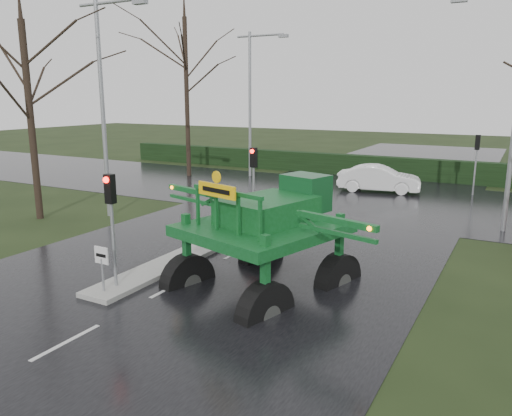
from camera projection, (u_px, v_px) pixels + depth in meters
The scene contains 16 objects.
ground at pixel (172, 287), 15.20m from camera, with size 140.00×140.00×0.00m, color black.
road_main at pixel (303, 218), 23.75m from camera, with size 14.00×80.00×0.02m, color black.
road_cross at pixel (344, 196), 28.89m from camera, with size 80.00×12.00×0.02m, color black.
median_island at pixel (195, 252), 18.35m from camera, with size 1.20×10.00×0.16m, color gray.
hedge_row at pixel (381, 167), 35.58m from camera, with size 44.00×0.90×1.50m, color black.
keep_left_sign at pixel (102, 262), 14.29m from camera, with size 0.50×0.07×1.35m.
traffic_signal_near at pixel (111, 206), 14.37m from camera, with size 0.26×0.33×3.52m.
traffic_signal_mid at pixel (253, 169), 21.65m from camera, with size 0.26×0.33×3.52m.
traffic_signal_far at pixel (477, 151), 28.71m from camera, with size 0.26×0.33×3.52m.
street_light_left_near at pixel (106, 89), 22.85m from camera, with size 3.85×0.30×10.00m.
street_light_right at pixel (510, 89), 20.32m from camera, with size 3.85×0.30×10.00m.
street_light_left_far at pixel (254, 92), 34.84m from camera, with size 3.85×0.30×10.00m.
tree_left_near at pixel (28, 93), 22.48m from camera, with size 6.30×6.30×10.85m.
tree_left_far at pixel (186, 75), 34.88m from camera, with size 7.70×7.70×13.26m.
crop_sprayer at pixel (191, 213), 15.22m from camera, with size 8.03×6.01×4.64m.
white_sedan at pixel (378, 192), 30.30m from camera, with size 1.69×4.86×1.60m, color white.
Camera 1 is at (9.10, -11.31, 5.70)m, focal length 35.00 mm.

